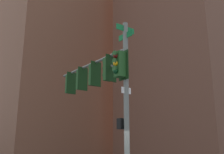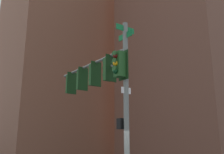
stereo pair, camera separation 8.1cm
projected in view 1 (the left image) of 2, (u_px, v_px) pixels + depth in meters
The scene contains 3 objects.
signal_pole_assembly at pixel (100, 81), 11.50m from camera, with size 5.74×1.07×6.81m.
building_brick_nearside at pixel (188, 40), 41.93m from camera, with size 18.01×16.72×36.59m, color brown.
building_brick_midblock at pixel (50, 52), 54.71m from camera, with size 23.55×17.71×41.53m, color brown.
Camera 1 is at (7.33, -6.01, 2.01)m, focal length 42.05 mm.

